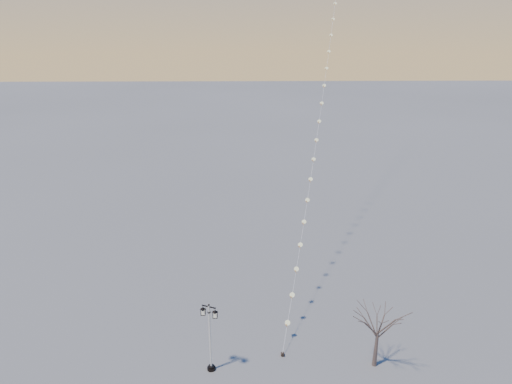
{
  "coord_description": "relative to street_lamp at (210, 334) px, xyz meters",
  "views": [
    {
      "loc": [
        0.02,
        -20.05,
        18.6
      ],
      "look_at": [
        0.61,
        8.24,
        8.3
      ],
      "focal_mm": 31.84,
      "sensor_mm": 36.0,
      "label": 1
    }
  ],
  "objects": [
    {
      "name": "street_lamp",
      "position": [
        0.0,
        0.0,
        0.0
      ],
      "size": [
        1.07,
        0.67,
        4.41
      ],
      "rotation": [
        0.0,
        0.0,
        -0.39
      ],
      "color": "black",
      "rests_on": "ground"
    },
    {
      "name": "bare_tree",
      "position": [
        9.5,
        0.16,
        0.46
      ],
      "size": [
        2.52,
        2.52,
        4.18
      ],
      "rotation": [
        0.0,
        0.0,
        -0.27
      ],
      "color": "#4F3F37",
      "rests_on": "ground"
    },
    {
      "name": "kite_train",
      "position": [
        9.71,
        22.79,
        15.41
      ],
      "size": [
        11.62,
        44.05,
        35.86
      ],
      "rotation": [
        0.0,
        0.0,
        0.06
      ],
      "color": "black",
      "rests_on": "ground"
    },
    {
      "name": "ground",
      "position": [
        2.12,
        -1.11,
        -2.44
      ],
      "size": [
        300.0,
        300.0,
        0.0
      ],
      "primitive_type": "plane",
      "color": "#5F5F5F",
      "rests_on": "ground"
    }
  ]
}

